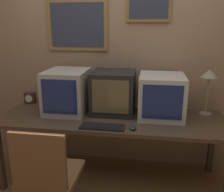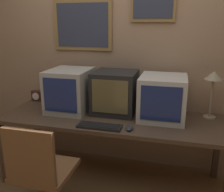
{
  "view_description": "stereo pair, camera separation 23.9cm",
  "coord_description": "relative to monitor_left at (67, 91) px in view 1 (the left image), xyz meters",
  "views": [
    {
      "loc": [
        0.35,
        -1.57,
        1.58
      ],
      "look_at": [
        0.0,
        0.7,
        0.92
      ],
      "focal_mm": 40.0,
      "sensor_mm": 36.0,
      "label": 1
    },
    {
      "loc": [
        0.58,
        -1.52,
        1.58
      ],
      "look_at": [
        0.0,
        0.7,
        0.92
      ],
      "focal_mm": 40.0,
      "sensor_mm": 36.0,
      "label": 2
    }
  ],
  "objects": [
    {
      "name": "desk_lamp",
      "position": [
        1.4,
        0.12,
        0.15
      ],
      "size": [
        0.17,
        0.17,
        0.46
      ],
      "color": "tan",
      "rests_on": "desk"
    },
    {
      "name": "mouse_near_keyboard",
      "position": [
        0.7,
        -0.36,
        -0.2
      ],
      "size": [
        0.06,
        0.1,
        0.03
      ],
      "color": "#282D3D",
      "rests_on": "desk"
    },
    {
      "name": "office_chair",
      "position": [
        0.11,
        -0.83,
        -0.52
      ],
      "size": [
        0.45,
        0.45,
        0.9
      ],
      "color": "black",
      "rests_on": "ground_plane"
    },
    {
      "name": "desk_clock",
      "position": [
        -0.52,
        0.21,
        -0.15
      ],
      "size": [
        0.12,
        0.07,
        0.13
      ],
      "color": "#4C231E",
      "rests_on": "desk"
    },
    {
      "name": "desk",
      "position": [
        0.48,
        -0.1,
        -0.28
      ],
      "size": [
        2.19,
        0.74,
        0.7
      ],
      "color": "#4C3828",
      "rests_on": "ground_plane"
    },
    {
      "name": "keyboard_main",
      "position": [
        0.43,
        -0.37,
        -0.2
      ],
      "size": [
        0.39,
        0.13,
        0.03
      ],
      "color": "black",
      "rests_on": "desk"
    },
    {
      "name": "monitor_right",
      "position": [
        0.95,
        0.01,
        -0.01
      ],
      "size": [
        0.43,
        0.48,
        0.41
      ],
      "color": "beige",
      "rests_on": "desk"
    },
    {
      "name": "monitor_center",
      "position": [
        0.47,
        0.05,
        -0.0
      ],
      "size": [
        0.43,
        0.42,
        0.43
      ],
      "color": "black",
      "rests_on": "desk"
    },
    {
      "name": "wall_back",
      "position": [
        0.48,
        0.37,
        0.39
      ],
      "size": [
        8.0,
        0.08,
        2.6
      ],
      "color": "tan",
      "rests_on": "ground_plane"
    },
    {
      "name": "monitor_left",
      "position": [
        0.0,
        0.0,
        0.0
      ],
      "size": [
        0.41,
        0.48,
        0.43
      ],
      "color": "#B7B2A8",
      "rests_on": "desk"
    }
  ]
}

